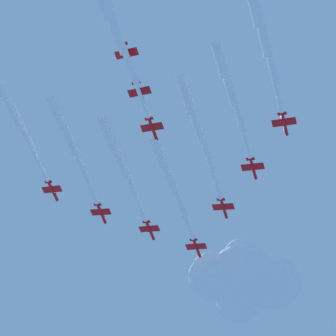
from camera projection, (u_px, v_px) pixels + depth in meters
The scene contains 10 objects.
jet_lead at pixel (170, 179), 198.78m from camera, with size 26.70×49.61×4.48m.
jet_port_inner at pixel (120, 160), 195.59m from camera, with size 26.70×49.27×4.49m.
jet_starboard_inner at pixel (197, 126), 190.84m from camera, with size 27.83×54.68×4.52m.
jet_port_mid at pixel (70, 140), 191.33m from camera, with size 25.38×49.49×4.52m.
jet_starboard_mid at pixel (230, 90), 184.39m from camera, with size 25.72×49.22×4.53m.
jet_port_outer at pixel (12, 108), 189.23m from camera, with size 28.34×53.53×4.52m.
jet_starboard_outer at pixel (264, 40), 177.52m from camera, with size 25.12×48.71×4.46m.
jet_trail_port at pixel (117, 34), 174.97m from camera, with size 28.28×53.56×4.49m.
jet_trail_starboard at pixel (105, 3), 171.49m from camera, with size 26.67×49.05×4.49m.
cloud_puff at pixel (244, 281), 222.62m from camera, with size 44.99×36.37×31.79m.
Camera 1 is at (9.73, 88.21, 20.55)m, focal length 59.40 mm.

